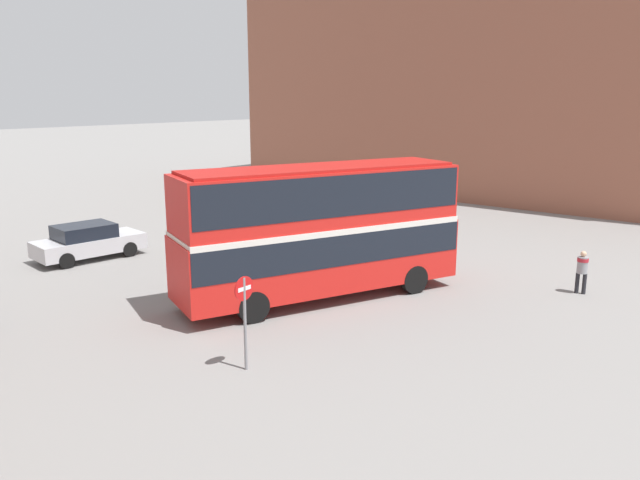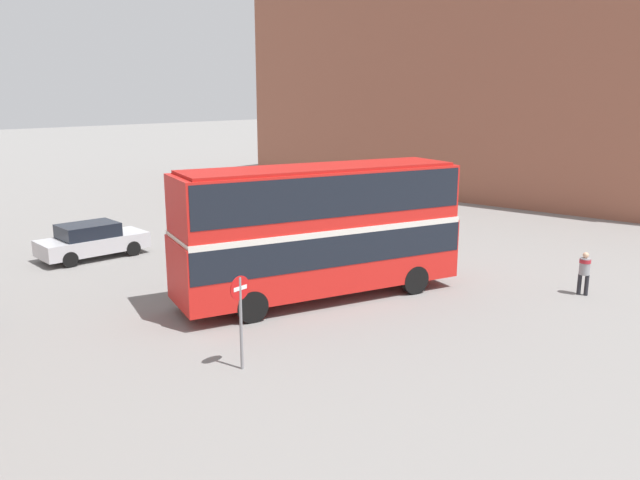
# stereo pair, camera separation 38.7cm
# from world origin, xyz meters

# --- Properties ---
(ground_plane) EXTENTS (240.00, 240.00, 0.00)m
(ground_plane) POSITION_xyz_m (0.00, 0.00, 0.00)
(ground_plane) COLOR gray
(building_row_right) EXTENTS (11.14, 35.91, 16.77)m
(building_row_right) POSITION_xyz_m (26.20, 6.47, 8.40)
(building_row_right) COLOR #935642
(building_row_right) RESTS_ON ground_plane
(double_decker_bus) EXTENTS (10.24, 6.21, 4.61)m
(double_decker_bus) POSITION_xyz_m (-0.44, -0.31, 2.64)
(double_decker_bus) COLOR red
(double_decker_bus) RESTS_ON ground_plane
(pedestrian_foreground) EXTENTS (0.47, 0.47, 1.56)m
(pedestrian_foreground) POSITION_xyz_m (5.77, -7.27, 0.96)
(pedestrian_foreground) COLOR #232328
(pedestrian_foreground) RESTS_ON ground_plane
(parked_car_kerb_near) EXTENTS (4.49, 2.65, 1.68)m
(parked_car_kerb_near) POSITION_xyz_m (10.47, 7.56, 0.84)
(parked_car_kerb_near) COLOR silver
(parked_car_kerb_near) RESTS_ON ground_plane
(parked_car_kerb_far) EXTENTS (4.70, 2.44, 1.53)m
(parked_car_kerb_far) POSITION_xyz_m (-2.56, 10.84, 0.77)
(parked_car_kerb_far) COLOR silver
(parked_car_kerb_far) RESTS_ON ground_plane
(no_entry_sign) EXTENTS (0.63, 0.08, 2.51)m
(no_entry_sign) POSITION_xyz_m (-6.21, -2.50, 1.69)
(no_entry_sign) COLOR gray
(no_entry_sign) RESTS_ON ground_plane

